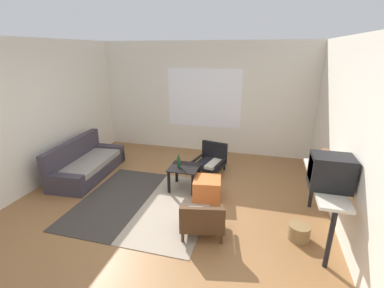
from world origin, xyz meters
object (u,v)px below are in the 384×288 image
(crt_television, at_px, (331,172))
(wicker_basket, at_px, (299,232))
(armchair_striped_foreground, at_px, (202,220))
(console_shelf, at_px, (324,187))
(clay_vase, at_px, (323,164))
(glass_bottle, at_px, (179,162))
(coffee_table, at_px, (184,172))
(armchair_by_window, at_px, (211,159))
(ottoman_orange, at_px, (207,188))
(couch, at_px, (86,165))

(crt_television, distance_m, wicker_basket, 0.98)
(armchair_striped_foreground, bearing_deg, console_shelf, 17.97)
(clay_vase, distance_m, wicker_basket, 1.01)
(console_shelf, xyz_separation_m, glass_bottle, (-2.30, 0.71, -0.18))
(coffee_table, relative_size, armchair_by_window, 0.75)
(coffee_table, xyz_separation_m, glass_bottle, (-0.09, -0.03, 0.20))
(armchair_by_window, relative_size, console_shelf, 0.47)
(armchair_striped_foreground, height_order, clay_vase, clay_vase)
(glass_bottle, bearing_deg, crt_television, -21.92)
(armchair_by_window, bearing_deg, wicker_basket, -49.74)
(clay_vase, bearing_deg, coffee_table, 167.49)
(armchair_by_window, height_order, wicker_basket, armchair_by_window)
(clay_vase, bearing_deg, ottoman_orange, 171.05)
(coffee_table, distance_m, crt_television, 2.50)
(ottoman_orange, bearing_deg, clay_vase, -8.95)
(armchair_striped_foreground, xyz_separation_m, console_shelf, (1.57, 0.51, 0.47))
(crt_television, height_order, glass_bottle, crt_television)
(ottoman_orange, height_order, wicker_basket, ottoman_orange)
(wicker_basket, bearing_deg, console_shelf, 41.51)
(couch, relative_size, crt_television, 3.78)
(armchair_by_window, relative_size, ottoman_orange, 1.52)
(couch, relative_size, armchair_striped_foreground, 2.64)
(coffee_table, relative_size, armchair_striped_foreground, 0.76)
(console_shelf, distance_m, crt_television, 0.39)
(couch, relative_size, clay_vase, 5.37)
(console_shelf, height_order, glass_bottle, console_shelf)
(couch, height_order, wicker_basket, couch)
(armchair_by_window, bearing_deg, coffee_table, -108.69)
(coffee_table, bearing_deg, wicker_basket, -26.50)
(console_shelf, bearing_deg, crt_television, -90.83)
(couch, height_order, armchair_by_window, couch)
(glass_bottle, bearing_deg, wicker_basket, -24.72)
(armchair_by_window, height_order, clay_vase, clay_vase)
(crt_television, relative_size, wicker_basket, 1.69)
(armchair_by_window, bearing_deg, crt_television, -45.32)
(armchair_striped_foreground, bearing_deg, glass_bottle, 120.84)
(wicker_basket, bearing_deg, armchair_by_window, 130.26)
(crt_television, bearing_deg, console_shelf, 89.17)
(ottoman_orange, distance_m, console_shelf, 1.88)
(coffee_table, height_order, armchair_striped_foreground, armchair_striped_foreground)
(console_shelf, xyz_separation_m, crt_television, (-0.00, -0.22, 0.32))
(couch, xyz_separation_m, armchair_striped_foreground, (2.79, -1.30, 0.03))
(armchair_by_window, bearing_deg, couch, -160.05)
(couch, distance_m, ottoman_orange, 2.65)
(couch, xyz_separation_m, clay_vase, (4.36, -0.54, 0.73))
(console_shelf, bearing_deg, armchair_striped_foreground, -162.03)
(ottoman_orange, bearing_deg, armchair_by_window, 97.82)
(crt_television, bearing_deg, wicker_basket, -176.92)
(crt_television, bearing_deg, clay_vase, 89.61)
(ottoman_orange, distance_m, crt_television, 2.06)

